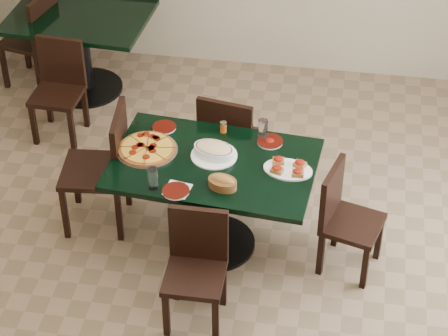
% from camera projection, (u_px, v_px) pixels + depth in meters
% --- Properties ---
extents(floor, '(5.50, 5.50, 0.00)m').
position_uv_depth(floor, '(225.00, 268.00, 6.11)').
color(floor, '#82644B').
rests_on(floor, ground).
extents(room_shell, '(5.50, 5.50, 5.50)m').
position_uv_depth(room_shell, '(395.00, 14.00, 6.59)').
color(room_shell, silver).
rests_on(room_shell, floor).
extents(main_table, '(1.43, 0.98, 0.75)m').
position_uv_depth(main_table, '(214.00, 183.00, 5.95)').
color(main_table, black).
rests_on(main_table, floor).
extents(back_table, '(1.24, 0.94, 0.75)m').
position_uv_depth(back_table, '(81.00, 38.00, 7.58)').
color(back_table, black).
rests_on(back_table, floor).
extents(chair_far, '(0.48, 0.48, 0.89)m').
position_uv_depth(chair_far, '(229.00, 139.00, 6.46)').
color(chair_far, black).
rests_on(chair_far, floor).
extents(chair_near, '(0.38, 0.38, 0.81)m').
position_uv_depth(chair_near, '(196.00, 262.00, 5.52)').
color(chair_near, black).
rests_on(chair_near, floor).
extents(chair_right, '(0.46, 0.46, 0.81)m').
position_uv_depth(chair_right, '(343.00, 214.00, 5.88)').
color(chair_right, black).
rests_on(chair_right, floor).
extents(chair_left, '(0.49, 0.49, 0.97)m').
position_uv_depth(chair_left, '(105.00, 163.00, 6.17)').
color(chair_left, black).
rests_on(chair_left, floor).
extents(back_chair_near, '(0.41, 0.41, 0.83)m').
position_uv_depth(back_chair_near, '(59.00, 84.00, 7.13)').
color(back_chair_near, black).
rests_on(back_chair_near, floor).
extents(back_chair_left, '(0.51, 0.51, 0.90)m').
position_uv_depth(back_chair_left, '(36.00, 35.00, 7.68)').
color(back_chair_left, black).
rests_on(back_chair_left, floor).
extents(pepperoni_pizza, '(0.42, 0.42, 0.04)m').
position_uv_depth(pepperoni_pizza, '(147.00, 149.00, 5.92)').
color(pepperoni_pizza, '#B7B7BE').
rests_on(pepperoni_pizza, main_table).
extents(lasagna_casserole, '(0.32, 0.31, 0.09)m').
position_uv_depth(lasagna_casserole, '(214.00, 151.00, 5.86)').
color(lasagna_casserole, white).
rests_on(lasagna_casserole, main_table).
extents(bread_basket, '(0.22, 0.18, 0.09)m').
position_uv_depth(bread_basket, '(223.00, 182.00, 5.61)').
color(bread_basket, brown).
rests_on(bread_basket, main_table).
extents(bruschetta_platter, '(0.36, 0.27, 0.05)m').
position_uv_depth(bruschetta_platter, '(288.00, 168.00, 5.75)').
color(bruschetta_platter, white).
rests_on(bruschetta_platter, main_table).
extents(side_plate_near, '(0.18, 0.18, 0.02)m').
position_uv_depth(side_plate_near, '(176.00, 191.00, 5.59)').
color(side_plate_near, white).
rests_on(side_plate_near, main_table).
extents(side_plate_far_r, '(0.18, 0.18, 0.03)m').
position_uv_depth(side_plate_far_r, '(270.00, 141.00, 6.01)').
color(side_plate_far_r, white).
rests_on(side_plate_far_r, main_table).
extents(side_plate_far_l, '(0.17, 0.17, 0.02)m').
position_uv_depth(side_plate_far_l, '(164.00, 127.00, 6.14)').
color(side_plate_far_l, white).
rests_on(side_plate_far_l, main_table).
extents(napkin_setting, '(0.18, 0.18, 0.01)m').
position_uv_depth(napkin_setting, '(178.00, 189.00, 5.61)').
color(napkin_setting, white).
rests_on(napkin_setting, main_table).
extents(water_glass_a, '(0.07, 0.07, 0.15)m').
position_uv_depth(water_glass_a, '(263.00, 130.00, 6.01)').
color(water_glass_a, white).
rests_on(water_glass_a, main_table).
extents(water_glass_b, '(0.07, 0.07, 0.15)m').
position_uv_depth(water_glass_b, '(153.00, 178.00, 5.58)').
color(water_glass_b, white).
rests_on(water_glass_b, main_table).
extents(pepper_shaker, '(0.05, 0.05, 0.08)m').
position_uv_depth(pepper_shaker, '(223.00, 127.00, 6.09)').
color(pepper_shaker, '#CA5815').
rests_on(pepper_shaker, main_table).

